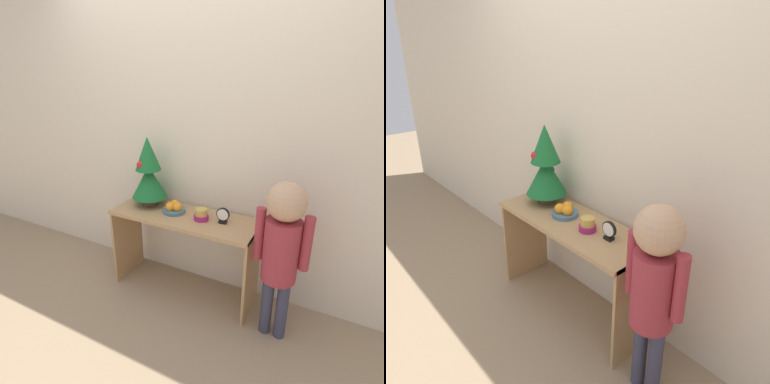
# 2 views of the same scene
# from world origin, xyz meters

# --- Properties ---
(ground_plane) EXTENTS (12.00, 12.00, 0.00)m
(ground_plane) POSITION_xyz_m (0.00, 0.00, 0.00)
(ground_plane) COLOR #997F60
(back_wall) EXTENTS (7.00, 0.05, 2.50)m
(back_wall) POSITION_xyz_m (0.00, 0.46, 1.25)
(back_wall) COLOR beige
(back_wall) RESTS_ON ground_plane
(console_table) EXTENTS (1.16, 0.42, 0.69)m
(console_table) POSITION_xyz_m (0.00, 0.21, 0.54)
(console_table) COLOR tan
(console_table) RESTS_ON ground_plane
(mini_tree) EXTENTS (0.29, 0.29, 0.57)m
(mini_tree) POSITION_xyz_m (-0.35, 0.26, 0.97)
(mini_tree) COLOR #4C3828
(mini_tree) RESTS_ON console_table
(fruit_bowl) EXTENTS (0.18, 0.18, 0.09)m
(fruit_bowl) POSITION_xyz_m (-0.09, 0.22, 0.73)
(fruit_bowl) COLOR #476B84
(fruit_bowl) RESTS_ON console_table
(singing_bowl) EXTENTS (0.11, 0.11, 0.09)m
(singing_bowl) POSITION_xyz_m (0.16, 0.20, 0.73)
(singing_bowl) COLOR #9E2366
(singing_bowl) RESTS_ON console_table
(desk_clock) EXTENTS (0.10, 0.04, 0.12)m
(desk_clock) POSITION_xyz_m (0.32, 0.22, 0.75)
(desk_clock) COLOR black
(desk_clock) RESTS_ON console_table
(child_figure) EXTENTS (0.35, 0.24, 1.12)m
(child_figure) POSITION_xyz_m (0.78, 0.07, 0.73)
(child_figure) COLOR #38384C
(child_figure) RESTS_ON ground_plane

